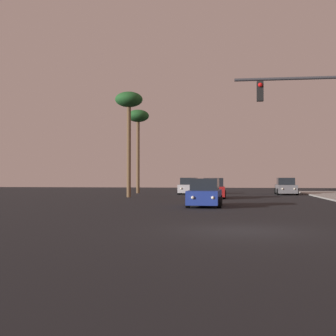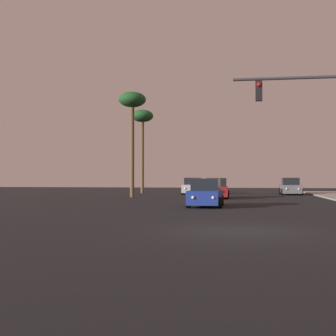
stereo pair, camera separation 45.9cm
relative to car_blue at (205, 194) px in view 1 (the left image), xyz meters
The scene contains 7 objects.
ground_plane 12.44m from the car_blue, 80.79° to the right, with size 120.00×120.00×0.00m, color black.
car_blue is the anchor object (origin of this frame).
car_red 10.83m from the car_blue, 89.39° to the left, with size 2.04×4.34×1.68m.
car_grey 20.80m from the car_blue, 70.38° to the left, with size 2.04×4.32×1.68m.
car_silver 19.85m from the car_blue, 97.84° to the left, with size 2.04×4.33×1.68m.
palm_tree_mid 15.57m from the car_blue, 121.69° to the left, with size 2.40×2.40×9.19m.
palm_tree_far 24.38m from the car_blue, 111.22° to the left, with size 2.40×2.40×9.07m.
Camera 1 is at (-0.45, -15.81, 1.79)m, focal length 50.00 mm.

